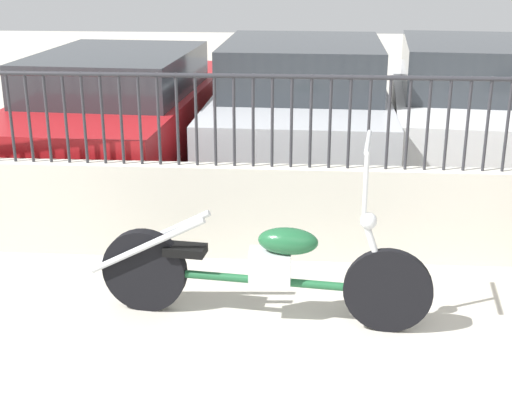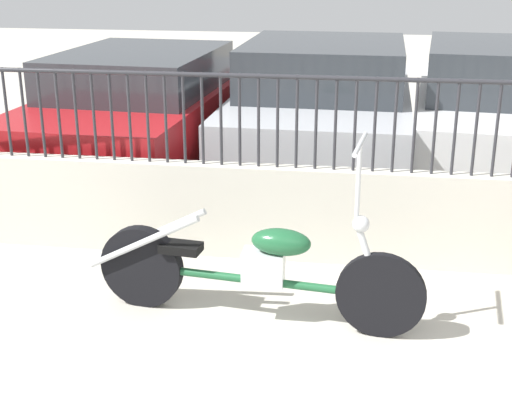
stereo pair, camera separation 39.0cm
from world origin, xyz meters
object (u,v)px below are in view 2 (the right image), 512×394
object	(u,v)px
car_red	(148,107)
car_silver	(324,105)
motorcycle_green	(241,266)
car_white	(500,108)

from	to	relation	value
car_red	car_silver	xyz separation A→B (m)	(2.03, 0.24, 0.04)
motorcycle_green	car_silver	world-z (taller)	car_silver
car_silver	car_white	distance (m)	1.97
car_red	car_silver	world-z (taller)	car_silver
motorcycle_green	car_white	size ratio (longest dim) A/B	0.53
car_silver	car_white	world-z (taller)	car_white
car_silver	car_white	xyz separation A→B (m)	(1.97, 0.10, -0.00)
motorcycle_green	car_red	bearing A→B (deg)	122.46
motorcycle_green	car_white	bearing A→B (deg)	66.06
car_white	car_silver	bearing A→B (deg)	98.42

